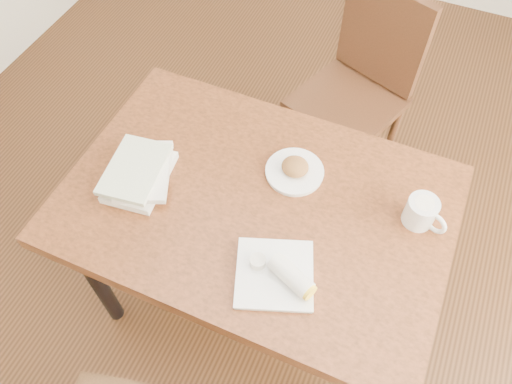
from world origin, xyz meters
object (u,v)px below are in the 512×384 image
at_px(chair_far, 360,81).
at_px(plate_scone, 295,170).
at_px(plate_burrito, 280,275).
at_px(coffee_mug, 422,212).
at_px(table, 256,214).
at_px(book_stack, 140,173).

height_order(chair_far, plate_scone, chair_far).
bearing_deg(plate_burrito, chair_far, 92.83).
height_order(plate_scone, coffee_mug, coffee_mug).
relative_size(table, plate_scone, 6.34).
bearing_deg(plate_burrito, book_stack, 164.99).
height_order(table, coffee_mug, coffee_mug).
relative_size(chair_far, coffee_mug, 7.01).
bearing_deg(coffee_mug, plate_scone, 177.46).
distance_m(plate_scone, plate_burrito, 0.38).
bearing_deg(chair_far, coffee_mug, -63.52).
bearing_deg(table, book_stack, -169.40).
xyz_separation_m(chair_far, plate_burrito, (0.05, -1.11, 0.22)).
height_order(table, plate_burrito, plate_burrito).
relative_size(chair_far, plate_scone, 4.89).
relative_size(table, book_stack, 4.22).
xyz_separation_m(chair_far, coffee_mug, (0.38, -0.76, 0.25)).
xyz_separation_m(table, plate_scone, (0.07, 0.15, 0.10)).
distance_m(table, plate_burrito, 0.30).
height_order(plate_burrito, book_stack, plate_burrito).
xyz_separation_m(table, plate_burrito, (0.17, -0.22, 0.10)).
xyz_separation_m(table, chair_far, (0.11, 0.89, -0.12)).
relative_size(plate_scone, plate_burrito, 0.68).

